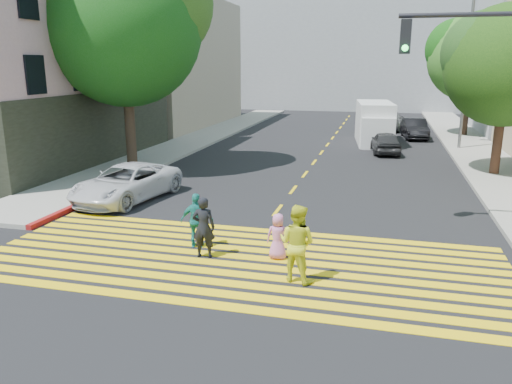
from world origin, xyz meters
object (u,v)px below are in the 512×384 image
at_px(pedestrian_extra, 197,220).
at_px(white_sedan, 127,183).
at_px(pedestrian_woman, 297,243).
at_px(dark_car_near, 385,142).
at_px(pedestrian_child, 278,236).
at_px(silver_car, 390,121).
at_px(tree_right_near, 510,59).
at_px(tree_right_far, 473,53).
at_px(pedestrian_man, 204,227).
at_px(tree_left, 126,19).
at_px(dark_car_parked, 415,129).
at_px(white_van, 375,124).

xyz_separation_m(pedestrian_extra, white_sedan, (-4.30, 3.95, -0.11)).
bearing_deg(pedestrian_woman, dark_car_near, -78.35).
relative_size(pedestrian_child, silver_car, 0.25).
xyz_separation_m(tree_right_near, tree_right_far, (0.47, 13.19, 0.52)).
xyz_separation_m(tree_right_near, pedestrian_man, (-9.35, -12.41, -4.30)).
bearing_deg(pedestrian_extra, tree_right_near, -143.40).
bearing_deg(pedestrian_man, tree_right_far, -119.15).
bearing_deg(pedestrian_extra, dark_car_near, -120.00).
xyz_separation_m(tree_left, dark_car_parked, (13.56, 14.01, -6.20)).
bearing_deg(tree_right_near, dark_car_parked, 104.64).
bearing_deg(tree_left, tree_right_near, 8.66).
relative_size(tree_left, white_sedan, 2.16).
bearing_deg(tree_left, white_van, 45.13).
bearing_deg(pedestrian_extra, tree_left, -67.41).
relative_size(tree_right_near, tree_right_far, 0.91).
distance_m(tree_right_far, silver_car, 7.58).
distance_m(tree_left, dark_car_parked, 20.46).
xyz_separation_m(pedestrian_extra, dark_car_parked, (6.78, 23.25, -0.09)).
bearing_deg(white_van, pedestrian_woman, -99.59).
xyz_separation_m(pedestrian_man, white_van, (3.75, 20.90, 0.41)).
relative_size(tree_right_far, silver_car, 1.72).
relative_size(tree_right_far, pedestrian_extra, 5.48).
height_order(pedestrian_woman, dark_car_near, pedestrian_woman).
bearing_deg(white_sedan, pedestrian_extra, -32.92).
distance_m(tree_right_near, tree_right_far, 13.21).
bearing_deg(pedestrian_man, tree_left, -62.08).
bearing_deg(tree_right_far, tree_left, -137.31).
relative_size(tree_right_far, white_van, 1.48).
height_order(tree_right_near, pedestrian_extra, tree_right_near).
relative_size(pedestrian_man, silver_car, 0.34).
xyz_separation_m(tree_right_near, white_van, (-5.60, 8.49, -3.90)).
relative_size(white_sedan, dark_car_near, 1.29).
bearing_deg(pedestrian_child, white_van, -98.66).
height_order(tree_right_near, dark_car_near, tree_right_near).
distance_m(pedestrian_man, dark_car_near, 17.94).
distance_m(pedestrian_extra, white_sedan, 5.84).
bearing_deg(white_sedan, pedestrian_man, -34.53).
height_order(pedestrian_extra, dark_car_near, pedestrian_extra).
relative_size(tree_left, pedestrian_child, 8.38).
bearing_deg(dark_car_near, pedestrian_woman, 77.00).
relative_size(pedestrian_extra, silver_car, 0.31).
relative_size(dark_car_parked, white_van, 0.72).
distance_m(pedestrian_child, pedestrian_extra, 2.35).
bearing_deg(pedestrian_woman, tree_right_far, -87.73).
bearing_deg(dark_car_near, tree_right_far, -130.11).
height_order(silver_car, white_van, white_van).
distance_m(pedestrian_woman, pedestrian_extra, 3.38).
bearing_deg(pedestrian_extra, pedestrian_woman, 139.95).
relative_size(pedestrian_child, dark_car_parked, 0.30).
height_order(tree_left, tree_right_far, tree_left).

